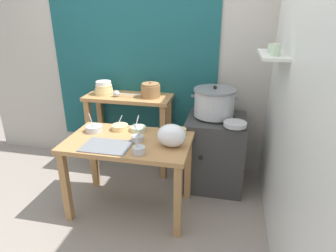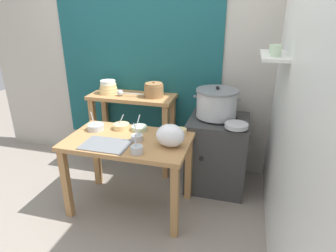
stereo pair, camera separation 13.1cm
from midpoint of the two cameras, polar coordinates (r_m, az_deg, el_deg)
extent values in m
plane|color=gray|center=(2.93, -8.30, -16.00)|extent=(9.00, 9.00, 0.00)
cube|color=#B2ADA3|center=(3.35, -0.34, 13.60)|extent=(4.40, 0.10, 2.60)
cube|color=#195156|center=(3.36, -4.87, 14.42)|extent=(1.90, 0.02, 2.10)
cube|color=white|center=(2.38, 25.07, 8.02)|extent=(0.10, 3.20, 2.60)
cube|color=silver|center=(2.52, 21.57, 12.77)|extent=(0.20, 0.56, 0.02)
cylinder|color=#B7D1AD|center=(2.37, 22.06, 13.57)|extent=(0.07, 0.07, 0.09)
cylinder|color=#B7D1AD|center=(2.51, 21.74, 13.80)|extent=(0.09, 0.09, 0.07)
cube|color=#B27F4C|center=(2.60, -6.39, -2.95)|extent=(1.10, 0.66, 0.04)
cube|color=#B27F4C|center=(2.77, -18.09, -10.80)|extent=(0.06, 0.06, 0.68)
cube|color=#B27F4C|center=(2.43, 2.91, -14.78)|extent=(0.06, 0.06, 0.68)
cube|color=#B27F4C|center=(3.18, -12.72, -5.70)|extent=(0.06, 0.06, 0.68)
cube|color=#B27F4C|center=(2.89, 5.37, -8.28)|extent=(0.06, 0.06, 0.68)
cube|color=#B27F4C|center=(3.27, -5.95, 5.72)|extent=(0.96, 0.40, 0.04)
cube|color=#B27F4C|center=(3.47, -13.20, -1.71)|extent=(0.06, 0.06, 0.86)
cube|color=#B27F4C|center=(3.17, 0.70, -3.41)|extent=(0.06, 0.06, 0.86)
cube|color=#B27F4C|center=(3.71, -11.06, 0.09)|extent=(0.06, 0.06, 0.86)
cube|color=#B27F4C|center=(3.43, 1.97, -1.33)|extent=(0.06, 0.06, 0.86)
cube|color=#383838|center=(3.13, 10.80, -5.19)|extent=(0.60, 0.60, 0.76)
cylinder|color=black|center=(2.97, 11.33, 1.50)|extent=(0.36, 0.36, 0.02)
cylinder|color=black|center=(2.84, 7.91, -6.42)|extent=(0.04, 0.02, 0.04)
cylinder|color=#B7BABF|center=(2.95, 10.79, 4.24)|extent=(0.40, 0.40, 0.26)
cylinder|color=slate|center=(2.91, 10.98, 6.85)|extent=(0.42, 0.42, 0.02)
sphere|color=black|center=(2.90, 11.02, 7.38)|extent=(0.04, 0.04, 0.04)
cube|color=slate|center=(2.95, 6.68, 5.82)|extent=(0.04, 0.02, 0.02)
cube|color=slate|center=(2.93, 15.12, 5.03)|extent=(0.04, 0.02, 0.02)
cylinder|color=olive|center=(3.16, -1.60, 6.90)|extent=(0.21, 0.21, 0.13)
cylinder|color=olive|center=(3.14, -1.61, 8.24)|extent=(0.19, 0.19, 0.02)
sphere|color=olive|center=(3.14, -1.62, 8.63)|extent=(0.02, 0.02, 0.02)
cylinder|color=#E5C684|center=(3.37, -10.50, 6.67)|extent=(0.21, 0.21, 0.04)
cylinder|color=#E5C684|center=(3.36, -10.54, 7.25)|extent=(0.19, 0.19, 0.03)
cylinder|color=#E5C684|center=(3.35, -10.58, 7.81)|extent=(0.18, 0.18, 0.04)
cylinder|color=silver|center=(3.34, -10.63, 8.46)|extent=(0.17, 0.17, 0.04)
sphere|color=#B7BABF|center=(3.24, -8.26, 6.47)|extent=(0.07, 0.07, 0.07)
cylinder|color=#B7BABF|center=(3.18, -5.70, 6.32)|extent=(0.24, 0.01, 0.01)
cube|color=slate|center=(2.50, -10.67, -3.65)|extent=(0.40, 0.28, 0.01)
ellipsoid|color=white|center=(2.40, 2.01, -1.90)|extent=(0.24, 0.19, 0.20)
cylinder|color=#B7BABF|center=(2.74, 14.63, 0.09)|extent=(0.21, 0.21, 0.04)
cylinder|color=#B7BABF|center=(2.82, -12.74, -0.22)|extent=(0.16, 0.16, 0.06)
cylinder|color=brown|center=(2.82, -12.78, 0.19)|extent=(0.13, 0.13, 0.01)
cylinder|color=#B7BABF|center=(2.79, -13.15, 0.90)|extent=(0.07, 0.03, 0.18)
cylinder|color=#B7BABF|center=(2.54, -4.64, -2.36)|extent=(0.11, 0.11, 0.05)
cylinder|color=beige|center=(2.53, -4.66, -1.94)|extent=(0.09, 0.09, 0.01)
cylinder|color=#B7BABF|center=(2.50, -4.60, -1.18)|extent=(0.06, 0.05, 0.17)
cylinder|color=#E5C684|center=(2.66, 3.88, -1.12)|extent=(0.11, 0.11, 0.05)
cylinder|color=#337238|center=(2.65, 3.89, -0.70)|extent=(0.10, 0.10, 0.01)
cylinder|color=#E5C684|center=(2.80, -7.85, -0.08)|extent=(0.15, 0.15, 0.05)
cylinder|color=brown|center=(2.80, -7.87, 0.29)|extent=(0.13, 0.13, 0.01)
cylinder|color=#B7BABF|center=(2.80, -8.07, 0.86)|extent=(0.06, 0.07, 0.13)
cylinder|color=#B7D1AD|center=(2.76, -4.33, -0.43)|extent=(0.15, 0.15, 0.04)
cylinder|color=brown|center=(2.75, -4.34, -0.15)|extent=(0.13, 0.13, 0.01)
cylinder|color=#B7BABF|center=(2.75, -4.67, 0.65)|extent=(0.03, 0.08, 0.14)
cylinder|color=#B7BABF|center=(2.32, -4.55, -4.67)|extent=(0.10, 0.10, 0.06)
cylinder|color=maroon|center=(2.31, -4.56, -4.13)|extent=(0.09, 0.09, 0.01)
cylinder|color=#B7BABF|center=(2.31, -4.89, -3.63)|extent=(0.03, 0.09, 0.15)
camera|label=1|loc=(0.07, -88.55, 0.59)|focal=31.00mm
camera|label=2|loc=(0.07, 91.45, -0.59)|focal=31.00mm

